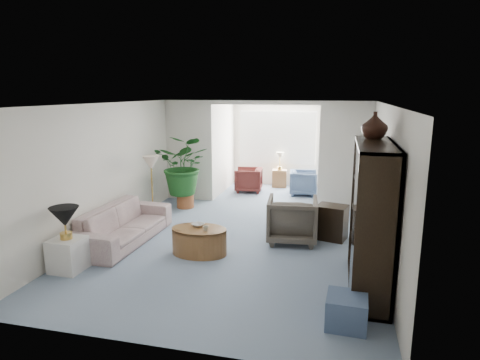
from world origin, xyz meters
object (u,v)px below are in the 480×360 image
(end_table, at_px, (68,255))
(coffee_bowl, at_px, (198,225))
(floor_lamp, at_px, (151,163))
(table_lamp, at_px, (64,217))
(sunroom_chair_blue, at_px, (303,183))
(cabinet_urn, at_px, (375,125))
(sunroom_chair_maroon, at_px, (248,180))
(sunroom_table, at_px, (279,178))
(coffee_table, at_px, (199,241))
(coffee_cup, at_px, (206,229))
(side_table_dark, at_px, (332,222))
(wingback_chair, at_px, (292,220))
(sofa, at_px, (124,224))
(entertainment_cabinet, at_px, (371,218))
(framed_picture, at_px, (386,159))
(plant_pot, at_px, (185,201))
(ottoman, at_px, (347,311))

(end_table, relative_size, coffee_bowl, 2.48)
(floor_lamp, distance_m, coffee_bowl, 2.26)
(table_lamp, distance_m, sunroom_chair_blue, 6.49)
(cabinet_urn, bearing_deg, sunroom_chair_blue, 106.14)
(sunroom_chair_maroon, xyz_separation_m, sunroom_table, (0.75, 0.75, -0.08))
(coffee_table, relative_size, coffee_cup, 10.27)
(table_lamp, bearing_deg, side_table_dark, 31.64)
(coffee_table, bearing_deg, wingback_chair, 34.01)
(sofa, distance_m, coffee_table, 1.56)
(table_lamp, bearing_deg, entertainment_cabinet, 6.32)
(coffee_bowl, relative_size, wingback_chair, 0.23)
(sofa, distance_m, floor_lamp, 1.61)
(framed_picture, relative_size, plant_pot, 1.25)
(table_lamp, distance_m, sunroom_table, 6.88)
(framed_picture, distance_m, cabinet_urn, 0.72)
(table_lamp, bearing_deg, ottoman, -7.97)
(ottoman, height_order, sunroom_chair_maroon, sunroom_chair_maroon)
(table_lamp, height_order, wingback_chair, table_lamp)
(floor_lamp, bearing_deg, framed_picture, -15.67)
(coffee_bowl, xyz_separation_m, plant_pot, (-1.22, 2.55, -0.32))
(side_table_dark, xyz_separation_m, sunroom_chair_maroon, (-2.32, 3.30, 0.01))
(sunroom_chair_maroon, bearing_deg, side_table_dark, 29.25)
(sunroom_chair_blue, xyz_separation_m, sunroom_chair_maroon, (-1.50, 0.00, 0.00))
(plant_pot, bearing_deg, floor_lamp, -105.94)
(plant_pot, bearing_deg, coffee_table, -64.41)
(coffee_table, xyz_separation_m, sunroom_table, (0.59, 5.33, 0.03))
(side_table_dark, distance_m, sunroom_table, 4.34)
(entertainment_cabinet, bearing_deg, framed_picture, 75.94)
(framed_picture, bearing_deg, coffee_cup, -171.91)
(table_lamp, xyz_separation_m, floor_lamp, (0.15, 2.68, 0.39))
(coffee_cup, height_order, wingback_chair, wingback_chair)
(cabinet_urn, bearing_deg, end_table, -167.40)
(table_lamp, relative_size, side_table_dark, 0.68)
(table_lamp, relative_size, sunroom_table, 0.88)
(sofa, relative_size, sunroom_table, 4.50)
(sunroom_chair_blue, distance_m, sunroom_chair_maroon, 1.50)
(cabinet_urn, bearing_deg, wingback_chair, 138.32)
(plant_pot, bearing_deg, ottoman, -49.76)
(side_table_dark, xyz_separation_m, entertainment_cabinet, (0.54, -1.91, 0.70))
(coffee_table, relative_size, ottoman, 2.04)
(ottoman, xyz_separation_m, sunroom_table, (-1.82, 7.03, 0.06))
(entertainment_cabinet, bearing_deg, plant_pot, 140.46)
(end_table, distance_m, table_lamp, 0.61)
(plant_pot, bearing_deg, sunroom_chair_maroon, 60.08)
(end_table, relative_size, wingback_chair, 0.57)
(entertainment_cabinet, bearing_deg, sunroom_chair_maroon, 118.80)
(sofa, bearing_deg, floor_lamp, 3.41)
(side_table_dark, bearing_deg, end_table, -148.36)
(cabinet_urn, height_order, sunroom_table, cabinet_urn)
(coffee_cup, relative_size, plant_pot, 0.23)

